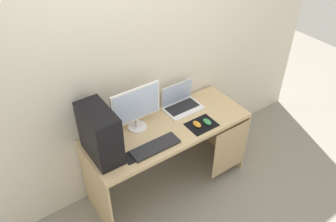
{
  "coord_description": "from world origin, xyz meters",
  "views": [
    {
      "loc": [
        -1.3,
        -1.87,
        2.67
      ],
      "look_at": [
        0.0,
        0.0,
        0.91
      ],
      "focal_mm": 36.48,
      "sensor_mm": 36.0,
      "label": 1
    }
  ],
  "objects_px": {
    "monitor": "(136,107)",
    "laptop": "(181,103)",
    "mouse_right": "(207,122)",
    "cell_phone": "(129,158)",
    "mouse_left": "(197,124)",
    "keyboard": "(155,147)",
    "pc_tower": "(100,134)"
  },
  "relations": [
    {
      "from": "monitor",
      "to": "laptop",
      "type": "xyz_separation_m",
      "value": [
        0.49,
        0.03,
        -0.17
      ]
    },
    {
      "from": "mouse_right",
      "to": "cell_phone",
      "type": "relative_size",
      "value": 0.74
    },
    {
      "from": "laptop",
      "to": "mouse_right",
      "type": "distance_m",
      "value": 0.34
    },
    {
      "from": "monitor",
      "to": "mouse_right",
      "type": "xyz_separation_m",
      "value": [
        0.53,
        -0.31,
        -0.2
      ]
    },
    {
      "from": "mouse_left",
      "to": "keyboard",
      "type": "bearing_deg",
      "value": -177.47
    },
    {
      "from": "pc_tower",
      "to": "keyboard",
      "type": "xyz_separation_m",
      "value": [
        0.38,
        -0.18,
        -0.21
      ]
    },
    {
      "from": "keyboard",
      "to": "mouse_right",
      "type": "distance_m",
      "value": 0.55
    },
    {
      "from": "monitor",
      "to": "mouse_right",
      "type": "height_order",
      "value": "monitor"
    },
    {
      "from": "mouse_left",
      "to": "mouse_right",
      "type": "bearing_deg",
      "value": -14.74
    },
    {
      "from": "keyboard",
      "to": "mouse_left",
      "type": "xyz_separation_m",
      "value": [
        0.45,
        0.02,
        0.01
      ]
    },
    {
      "from": "pc_tower",
      "to": "laptop",
      "type": "relative_size",
      "value": 1.26
    },
    {
      "from": "pc_tower",
      "to": "cell_phone",
      "type": "xyz_separation_m",
      "value": [
        0.14,
        -0.16,
        -0.21
      ]
    },
    {
      "from": "keyboard",
      "to": "mouse_left",
      "type": "height_order",
      "value": "mouse_left"
    },
    {
      "from": "pc_tower",
      "to": "monitor",
      "type": "bearing_deg",
      "value": 17.08
    },
    {
      "from": "keyboard",
      "to": "mouse_left",
      "type": "relative_size",
      "value": 4.38
    },
    {
      "from": "monitor",
      "to": "keyboard",
      "type": "xyz_separation_m",
      "value": [
        -0.01,
        -0.3,
        -0.21
      ]
    },
    {
      "from": "mouse_right",
      "to": "cell_phone",
      "type": "xyz_separation_m",
      "value": [
        -0.79,
        0.02,
        -0.02
      ]
    },
    {
      "from": "laptop",
      "to": "cell_phone",
      "type": "height_order",
      "value": "laptop"
    },
    {
      "from": "pc_tower",
      "to": "mouse_left",
      "type": "distance_m",
      "value": 0.87
    },
    {
      "from": "pc_tower",
      "to": "laptop",
      "type": "distance_m",
      "value": 0.91
    },
    {
      "from": "keyboard",
      "to": "mouse_left",
      "type": "distance_m",
      "value": 0.45
    },
    {
      "from": "monitor",
      "to": "mouse_left",
      "type": "relative_size",
      "value": 4.72
    },
    {
      "from": "monitor",
      "to": "cell_phone",
      "type": "bearing_deg",
      "value": -131.61
    },
    {
      "from": "pc_tower",
      "to": "cell_phone",
      "type": "bearing_deg",
      "value": -48.52
    },
    {
      "from": "keyboard",
      "to": "monitor",
      "type": "bearing_deg",
      "value": 87.49
    },
    {
      "from": "monitor",
      "to": "laptop",
      "type": "distance_m",
      "value": 0.52
    },
    {
      "from": "monitor",
      "to": "mouse_right",
      "type": "bearing_deg",
      "value": -29.79
    },
    {
      "from": "pc_tower",
      "to": "cell_phone",
      "type": "distance_m",
      "value": 0.3
    },
    {
      "from": "laptop",
      "to": "keyboard",
      "type": "relative_size",
      "value": 0.83
    },
    {
      "from": "pc_tower",
      "to": "monitor",
      "type": "distance_m",
      "value": 0.41
    },
    {
      "from": "mouse_right",
      "to": "mouse_left",
      "type": "bearing_deg",
      "value": 165.26
    },
    {
      "from": "monitor",
      "to": "cell_phone",
      "type": "relative_size",
      "value": 3.48
    }
  ]
}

